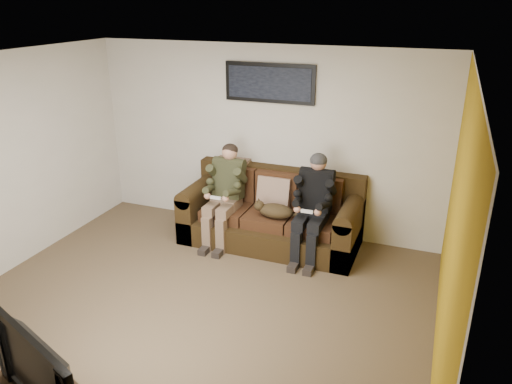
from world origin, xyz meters
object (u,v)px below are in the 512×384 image
at_px(sofa, 273,216).
at_px(person_left, 225,188).
at_px(television, 49,366).
at_px(framed_poster, 269,83).
at_px(cat, 274,210).
at_px(person_right, 313,201).

bearing_deg(sofa, person_left, -161.96).
bearing_deg(television, person_left, 115.31).
distance_m(framed_poster, television, 4.39).
relative_size(sofa, cat, 3.60).
bearing_deg(television, framed_poster, 109.08).
relative_size(sofa, television, 2.06).
xyz_separation_m(person_left, framed_poster, (0.41, 0.58, 1.34)).
bearing_deg(person_right, person_left, -179.98).
bearing_deg(person_left, television, -85.91).
xyz_separation_m(cat, television, (-0.47, -3.52, 0.16)).
bearing_deg(person_left, person_right, 0.02).
relative_size(cat, framed_poster, 0.53).
distance_m(sofa, person_left, 0.75).
height_order(person_right, cat, person_right).
xyz_separation_m(person_right, framed_poster, (-0.81, 0.58, 1.34)).
bearing_deg(cat, person_right, 8.04).
distance_m(person_left, television, 3.59).
bearing_deg(person_right, framed_poster, 144.45).
bearing_deg(framed_poster, cat, -64.16).
distance_m(person_right, framed_poster, 1.67).
bearing_deg(cat, television, -97.61).
xyz_separation_m(sofa, framed_poster, (-0.20, 0.38, 1.73)).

